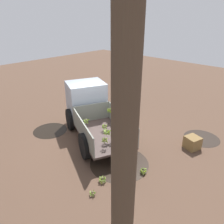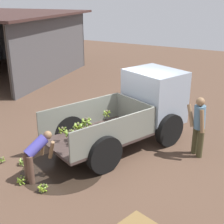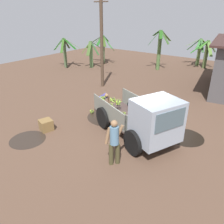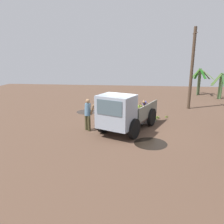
{
  "view_description": "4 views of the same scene",
  "coord_description": "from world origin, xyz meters",
  "views": [
    {
      "loc": [
        -6.29,
        5.37,
        5.01
      ],
      "look_at": [
        -0.58,
        -0.56,
        1.26
      ],
      "focal_mm": 35.0,
      "sensor_mm": 36.0,
      "label": 1
    },
    {
      "loc": [
        -7.56,
        -3.95,
        4.36
      ],
      "look_at": [
        -0.96,
        -0.4,
        1.46
      ],
      "focal_mm": 50.0,
      "sensor_mm": 36.0,
      "label": 2
    },
    {
      "loc": [
        4.22,
        -7.51,
        5.09
      ],
      "look_at": [
        -0.67,
        -0.9,
        1.18
      ],
      "focal_mm": 35.0,
      "sensor_mm": 36.0,
      "label": 3
    },
    {
      "loc": [
        11.54,
        0.24,
        3.96
      ],
      "look_at": [
        0.07,
        -1.07,
        0.96
      ],
      "focal_mm": 35.0,
      "sensor_mm": 36.0,
      "label": 4
    }
  ],
  "objects": [
    {
      "name": "ground",
      "position": [
        0.0,
        0.0,
        0.0
      ],
      "size": [
        36.0,
        36.0,
        0.0
      ],
      "primitive_type": "plane",
      "color": "brown"
    },
    {
      "name": "mud_patch_0",
      "position": [
        1.97,
        0.95,
        0.0
      ],
      "size": [
        1.54,
        1.54,
        0.01
      ],
      "primitive_type": "cylinder",
      "color": "black",
      "rests_on": "ground"
    },
    {
      "name": "mud_patch_1",
      "position": [
        -3.42,
        -3.28,
        0.0
      ],
      "size": [
        1.51,
        1.51,
        0.01
      ],
      "primitive_type": "cylinder",
      "color": "#2D241D",
      "rests_on": "ground"
    },
    {
      "name": "mud_patch_2",
      "position": [
        -1.99,
        0.52,
        0.0
      ],
      "size": [
        2.14,
        2.14,
        0.01
      ],
      "primitive_type": "cylinder",
      "color": "#2D2219",
      "rests_on": "ground"
    },
    {
      "name": "cargo_truck",
      "position": [
        0.79,
        -0.52,
        1.1
      ],
      "size": [
        4.61,
        3.26,
        2.11
      ],
      "rotation": [
        0.0,
        0.0,
        -0.41
      ],
      "color": "#40312E",
      "rests_on": "ground"
    },
    {
      "name": "utility_pole",
      "position": [
        -5.33,
        4.23,
        3.02
      ],
      "size": [
        1.12,
        0.22,
        5.93
      ],
      "color": "#493729",
      "rests_on": "ground"
    },
    {
      "name": "banana_palm_2",
      "position": [
        -9.69,
        7.99,
        1.26
      ],
      "size": [
        1.82,
        2.34,
        2.4
      ],
      "color": "#5F8951",
      "rests_on": "ground"
    },
    {
      "name": "banana_palm_5",
      "position": [
        -11.69,
        6.58,
        1.44
      ],
      "size": [
        2.52,
        2.42,
        2.68
      ],
      "color": "#4C613E",
      "rests_on": "ground"
    },
    {
      "name": "person_foreground_visitor",
      "position": [
        0.48,
        -2.33,
        0.96
      ],
      "size": [
        0.54,
        0.66,
        1.73
      ],
      "rotation": [
        0.0,
        0.0,
        2.46
      ],
      "color": "#423E24",
      "rests_on": "ground"
    },
    {
      "name": "person_worker_loading",
      "position": [
        -2.54,
        0.84,
        0.71
      ],
      "size": [
        0.77,
        0.7,
        1.18
      ],
      "rotation": [
        0.0,
        0.0,
        -0.37
      ],
      "color": "brown",
      "rests_on": "ground"
    },
    {
      "name": "banana_bunch_on_ground_0",
      "position": [
        -2.44,
        2.22,
        0.1
      ],
      "size": [
        0.21,
        0.21,
        0.16
      ],
      "color": "brown",
      "rests_on": "ground"
    },
    {
      "name": "banana_bunch_on_ground_1",
      "position": [
        -2.24,
        1.62,
        0.1
      ],
      "size": [
        0.28,
        0.27,
        0.19
      ],
      "color": "brown",
      "rests_on": "ground"
    },
    {
      "name": "banana_bunch_on_ground_2",
      "position": [
        -2.94,
        0.36,
        0.11
      ],
      "size": [
        0.22,
        0.22,
        0.2
      ],
      "color": "#443D2C",
      "rests_on": "ground"
    },
    {
      "name": "banana_bunch_on_ground_3",
      "position": [
        -2.94,
        1.03,
        0.12
      ],
      "size": [
        0.23,
        0.23,
        0.22
      ],
      "color": "#48412F",
      "rests_on": "ground"
    },
    {
      "name": "wooden_crate_0",
      "position": [
        -3.44,
        -2.25,
        0.25
      ],
      "size": [
        0.67,
        0.67,
        0.51
      ],
      "primitive_type": "cube",
      "rotation": [
        0.0,
        0.0,
        2.85
      ],
      "color": "brown",
      "rests_on": "ground"
    }
  ]
}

